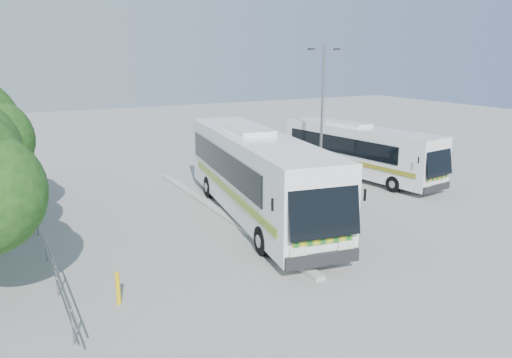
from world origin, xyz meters
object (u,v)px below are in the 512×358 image
coach_main (256,173)px  coach_adjacent (359,150)px  bollard (118,288)px  lamppost (322,108)px

coach_main → coach_adjacent: (8.95, 3.68, -0.39)m
coach_adjacent → bollard: bearing=-159.5°
bollard → lamppost: bearing=33.5°
coach_main → bollard: bearing=-136.0°
coach_main → bollard: size_ratio=13.64×
coach_main → coach_adjacent: coach_main is taller
lamppost → bollard: 16.93m
coach_main → lamppost: lamppost is taller
coach_adjacent → bollard: 18.72m
coach_main → bollard: coach_main is taller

